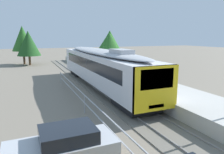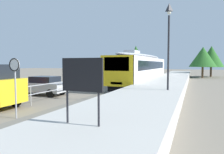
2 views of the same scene
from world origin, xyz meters
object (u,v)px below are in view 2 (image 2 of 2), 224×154
at_px(speed_limit_sign, 15,73).
at_px(parked_hatchback_silver, 43,85).
at_px(platform_notice_board, 82,77).
at_px(platform_lamp_mid_platform, 169,30).
at_px(commuter_train, 142,67).

distance_m(speed_limit_sign, parked_hatchback_silver, 7.47).
relative_size(platform_notice_board, parked_hatchback_silver, 0.45).
bearing_deg(platform_notice_board, platform_lamp_mid_platform, 81.26).
xyz_separation_m(commuter_train, platform_notice_board, (3.02, -20.01, 0.04)).
distance_m(commuter_train, speed_limit_sign, 17.73).
height_order(platform_notice_board, speed_limit_sign, speed_limit_sign).
xyz_separation_m(commuter_train, speed_limit_sign, (-1.86, -17.63, -0.02)).
height_order(platform_lamp_mid_platform, platform_notice_board, platform_lamp_mid_platform).
relative_size(commuter_train, platform_lamp_mid_platform, 3.45).
distance_m(commuter_train, platform_notice_board, 20.24).
distance_m(platform_lamp_mid_platform, parked_hatchback_silver, 10.59).
distance_m(platform_lamp_mid_platform, platform_notice_board, 8.91).
relative_size(speed_limit_sign, parked_hatchback_silver, 0.70).
bearing_deg(platform_notice_board, speed_limit_sign, 154.01).
xyz_separation_m(platform_lamp_mid_platform, speed_limit_sign, (-6.18, -6.09, -2.50)).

